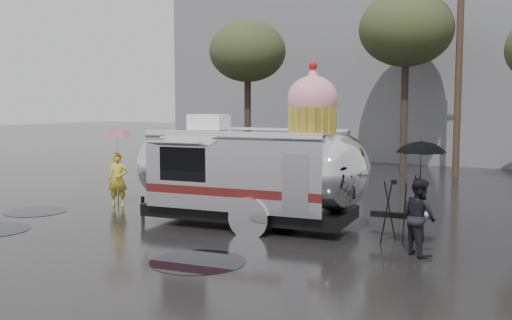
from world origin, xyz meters
The scene contains 13 objects.
ground centered at (0.00, 0.00, 0.00)m, with size 120.00×120.00×0.00m, color black.
puddles centered at (-3.56, -0.55, 0.01)m, with size 8.98×9.15×0.01m.
grey_building centered at (-4.00, 24.00, 6.50)m, with size 22.00×12.00×13.00m, color slate.
utility_pole centered at (2.50, 14.00, 4.62)m, with size 1.60×0.28×9.00m.
tree_left centered at (-7.00, 13.00, 5.48)m, with size 3.64×3.64×6.95m.
tree_mid centered at (0.00, 15.00, 6.34)m, with size 4.20×4.20×8.03m.
barricade_row centered at (-5.55, 9.96, 0.52)m, with size 4.30×0.80×1.00m.
airstream_trailer centered at (-0.16, 1.25, 1.47)m, with size 7.76×3.41×4.19m.
person_left centered at (-5.06, 1.70, 0.81)m, with size 0.58×0.39×1.62m, color gold.
umbrella_pink centered at (-5.06, 1.70, 1.97)m, with size 1.23×1.23×2.39m.
person_right centered at (4.31, 0.28, 0.80)m, with size 0.76×0.42×1.59m, color black.
umbrella_black centered at (4.31, 0.28, 1.97)m, with size 1.23×1.23×2.39m.
tripod centered at (3.57, 1.00, 0.84)m, with size 0.54×0.60×1.44m.
Camera 1 is at (7.23, -11.94, 3.16)m, focal length 42.00 mm.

